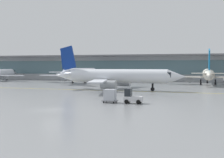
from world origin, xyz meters
The scene contains 8 objects.
ground_plane centered at (0.00, 0.00, 0.00)m, with size 400.00×400.00×0.00m, color gray.
taxiway_centreline_stripe centered at (-0.12, 31.07, 0.00)m, with size 110.00×0.36×0.01m, color yellow.
terminal_concourse centered at (0.00, 82.17, 4.92)m, with size 183.70×11.00×9.60m.
gate_airplane_1 centered at (-19.83, 60.63, 3.07)m, with size 28.77×30.88×10.25m.
gate_airplane_2 centered at (19.70, 61.09, 2.97)m, with size 27.78×29.78×9.89m.
taxiing_regional_jet centered at (-0.52, 33.09, 3.04)m, with size 30.61×28.41×10.14m.
baggage_tug centered at (7.88, 9.30, 0.89)m, with size 2.61×1.63×2.10m.
cargo_dolly_lead centered at (4.63, 9.32, 1.05)m, with size 2.11×1.61×1.94m.
Camera 1 is at (16.99, -34.31, 5.25)m, focal length 50.21 mm.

